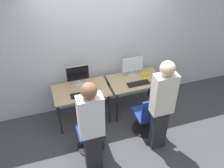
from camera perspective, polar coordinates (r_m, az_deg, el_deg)
ground_plane at (r=5.01m, az=0.46°, el=-8.93°), size 20.00×20.00×0.00m
wall_back at (r=4.78m, az=-2.40°, el=9.44°), size 12.00×0.05×2.80m
desk_left at (r=4.73m, az=-7.05°, el=-2.22°), size 1.04×0.65×0.73m
monitor_left at (r=4.70m, az=-7.82°, el=2.09°), size 0.44×0.18×0.40m
keyboard_left at (r=4.55m, az=-6.73°, el=-2.38°), size 0.44×0.14×0.02m
mouse_left at (r=4.58m, az=-3.37°, el=-1.74°), size 0.06×0.09×0.03m
office_chair_left at (r=4.33m, az=-4.82°, el=-11.59°), size 0.48×0.48×0.88m
person_left at (r=3.65m, az=-4.73°, el=-9.69°), size 0.36×0.22×1.71m
desk_right at (r=4.98m, az=5.30°, el=0.19°), size 1.04×0.65×0.73m
monitor_right at (r=4.94m, az=4.73°, el=4.16°), size 0.44×0.18×0.40m
keyboard_right at (r=4.81m, az=6.05°, el=0.13°), size 0.44×0.14×0.02m
mouse_right at (r=4.92m, az=9.24°, el=0.81°), size 0.06×0.09×0.03m
office_chair_right at (r=4.66m, az=8.08°, el=-7.55°), size 0.48×0.48×0.88m
person_right at (r=4.03m, az=11.38°, el=-4.53°), size 0.36×0.23×1.75m
placard_right at (r=5.01m, az=7.66°, el=2.06°), size 0.16×0.03×0.08m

